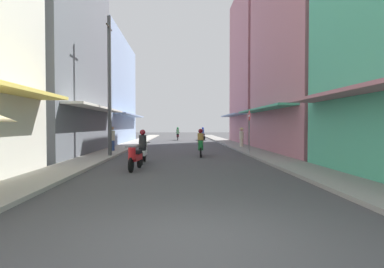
% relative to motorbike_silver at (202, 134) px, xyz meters
% --- Properties ---
extents(ground_plane, '(111.46, 111.46, 0.00)m').
position_rel_motorbike_silver_xyz_m(ground_plane, '(-2.63, -12.15, -0.70)').
color(ground_plane, '#424244').
extents(sidewalk_left, '(1.76, 58.66, 0.12)m').
position_rel_motorbike_silver_xyz_m(sidewalk_left, '(-7.29, -12.15, -0.64)').
color(sidewalk_left, '#ADA89E').
rests_on(sidewalk_left, ground).
extents(sidewalk_right, '(1.76, 58.66, 0.12)m').
position_rel_motorbike_silver_xyz_m(sidewalk_right, '(2.03, -12.15, -0.64)').
color(sidewalk_right, gray).
rests_on(sidewalk_right, ground).
extents(building_left_mid, '(7.05, 10.48, 13.95)m').
position_rel_motorbike_silver_xyz_m(building_left_mid, '(-11.16, -19.33, 6.26)').
color(building_left_mid, slate).
rests_on(building_left_mid, ground).
extents(building_left_far, '(7.05, 13.52, 10.36)m').
position_rel_motorbike_silver_xyz_m(building_left_far, '(-11.16, -6.92, 4.47)').
color(building_left_far, '#8CA5CC').
rests_on(building_left_far, ground).
extents(building_right_mid, '(7.05, 10.93, 14.14)m').
position_rel_motorbike_silver_xyz_m(building_right_mid, '(5.91, -18.62, 6.36)').
color(building_right_mid, '#B7727F').
rests_on(building_right_mid, ground).
extents(building_right_far, '(7.05, 9.54, 15.02)m').
position_rel_motorbike_silver_xyz_m(building_right_far, '(5.91, -7.57, 6.80)').
color(building_right_far, '#B7727F').
rests_on(building_right_far, ground).
extents(motorbike_silver, '(0.72, 1.75, 1.58)m').
position_rel_motorbike_silver_xyz_m(motorbike_silver, '(0.00, 0.00, 0.00)').
color(motorbike_silver, black).
rests_on(motorbike_silver, ground).
extents(motorbike_white, '(0.55, 1.81, 1.58)m').
position_rel_motorbike_silver_xyz_m(motorbike_white, '(-4.52, -23.64, 0.00)').
color(motorbike_white, black).
rests_on(motorbike_white, ground).
extents(motorbike_red, '(0.55, 1.81, 0.96)m').
position_rel_motorbike_silver_xyz_m(motorbike_red, '(-4.57, -25.89, -0.20)').
color(motorbike_red, black).
rests_on(motorbike_red, ground).
extents(motorbike_maroon, '(0.55, 1.81, 1.58)m').
position_rel_motorbike_silver_xyz_m(motorbike_maroon, '(-3.03, -0.67, 0.00)').
color(motorbike_maroon, black).
rests_on(motorbike_maroon, ground).
extents(motorbike_green, '(0.55, 1.81, 1.58)m').
position_rel_motorbike_silver_xyz_m(motorbike_green, '(-1.62, -20.52, 0.00)').
color(motorbike_green, black).
rests_on(motorbike_green, ground).
extents(pedestrian_foreground, '(0.44, 0.44, 1.64)m').
position_rel_motorbike_silver_xyz_m(pedestrian_foreground, '(2.05, -14.03, 0.22)').
color(pedestrian_foreground, beige).
rests_on(pedestrian_foreground, ground).
extents(pedestrian_midway, '(0.34, 0.34, 1.69)m').
position_rel_motorbike_silver_xyz_m(pedestrian_midway, '(-7.24, -17.59, 0.14)').
color(pedestrian_midway, '#334C8C').
rests_on(pedestrian_midway, ground).
extents(utility_pole, '(0.20, 1.20, 7.72)m').
position_rel_motorbike_silver_xyz_m(utility_pole, '(-6.65, -20.95, 3.24)').
color(utility_pole, '#4C4C4F').
rests_on(utility_pole, ground).
extents(street_sign_no_entry, '(0.07, 0.60, 2.65)m').
position_rel_motorbike_silver_xyz_m(street_sign_no_entry, '(1.30, -19.94, 1.01)').
color(street_sign_no_entry, gray).
rests_on(street_sign_no_entry, ground).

